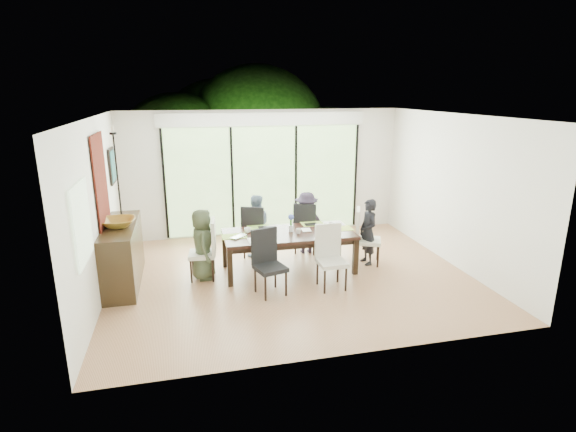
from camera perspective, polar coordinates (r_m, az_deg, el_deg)
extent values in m
cube|color=brown|center=(7.82, 0.43, -7.59)|extent=(6.00, 5.00, 0.01)
cube|color=white|center=(7.19, 0.47, 12.65)|extent=(6.00, 5.00, 0.01)
cube|color=silver|center=(9.79, -3.06, 5.47)|extent=(6.00, 0.02, 2.70)
cube|color=silver|center=(5.09, 7.20, -4.41)|extent=(6.00, 0.02, 2.70)
cube|color=white|center=(7.30, -23.15, 0.65)|extent=(0.02, 5.00, 2.70)
cube|color=beige|center=(8.60, 20.35, 3.06)|extent=(0.02, 5.00, 2.70)
cube|color=#598C3F|center=(9.78, -3.00, 4.56)|extent=(4.20, 0.02, 2.30)
cube|color=white|center=(9.61, -3.11, 12.18)|extent=(4.40, 0.06, 0.28)
cube|color=black|center=(9.63, -15.41, 3.84)|extent=(0.05, 0.04, 2.30)
cube|color=black|center=(9.67, -7.09, 4.34)|extent=(0.05, 0.04, 2.30)
cube|color=black|center=(9.92, 1.00, 4.74)|extent=(0.05, 0.04, 2.30)
cube|color=black|center=(10.35, 8.56, 5.02)|extent=(0.05, 0.04, 2.30)
cube|color=#8CAD7F|center=(6.12, -24.69, -0.81)|extent=(0.02, 0.90, 1.00)
cube|color=brown|center=(10.97, -3.79, -0.94)|extent=(6.00, 1.80, 0.10)
cube|color=brown|center=(11.59, -4.51, 3.01)|extent=(6.00, 0.08, 0.06)
sphere|color=#14380F|center=(12.29, -13.73, 7.56)|extent=(3.20, 3.20, 3.20)
sphere|color=#14380F|center=(13.01, -3.98, 10.00)|extent=(4.00, 4.00, 4.00)
sphere|color=#14380F|center=(12.73, 4.76, 7.40)|extent=(2.80, 2.80, 2.80)
sphere|color=#14380F|center=(13.60, -8.67, 9.34)|extent=(3.60, 3.60, 3.60)
cube|color=black|center=(7.80, 0.10, -2.30)|extent=(2.25, 1.03, 0.06)
cube|color=black|center=(7.83, 0.10, -2.89)|extent=(2.06, 0.84, 0.09)
cube|color=black|center=(7.36, -7.37, -6.50)|extent=(0.08, 0.08, 0.65)
cube|color=black|center=(7.85, 8.56, -5.10)|extent=(0.08, 0.08, 0.65)
cube|color=black|center=(8.16, -8.03, -4.26)|extent=(0.08, 0.08, 0.65)
cube|color=black|center=(8.60, 6.46, -3.14)|extent=(0.08, 0.08, 0.65)
imported|color=#3B452E|center=(7.64, -10.79, -3.55)|extent=(0.37, 0.57, 1.21)
imported|color=black|center=(8.28, 10.12, -2.00)|extent=(0.40, 0.59, 1.21)
imported|color=slate|center=(8.52, -4.14, -1.28)|extent=(0.60, 0.41, 1.21)
imported|color=#282031|center=(8.72, 2.35, -0.84)|extent=(0.59, 0.39, 1.21)
cube|color=#84A33A|center=(7.64, -6.85, -2.57)|extent=(0.41, 0.30, 0.01)
cube|color=#97A93C|center=(8.06, 6.69, -1.59)|extent=(0.41, 0.30, 0.01)
cube|color=#7BAB3D|center=(8.08, -3.66, -1.46)|extent=(0.41, 0.30, 0.01)
cube|color=#8CA83C|center=(8.30, 3.16, -0.99)|extent=(0.41, 0.30, 0.01)
cube|color=white|center=(7.41, -3.50, -3.07)|extent=(0.41, 0.30, 0.01)
cube|color=black|center=(8.05, -2.90, -1.46)|extent=(0.24, 0.17, 0.01)
cube|color=black|center=(8.24, 2.92, -1.06)|extent=(0.23, 0.16, 0.01)
cube|color=white|center=(7.93, 5.11, -1.83)|extent=(0.28, 0.21, 0.00)
cube|color=white|center=(7.41, -3.51, -2.97)|extent=(0.24, 0.24, 0.02)
cube|color=#D75C19|center=(7.40, -3.51, -2.84)|extent=(0.19, 0.19, 0.01)
cylinder|color=silver|center=(7.84, 0.37, -1.58)|extent=(0.08, 0.08, 0.11)
cylinder|color=#337226|center=(7.80, 0.37, -0.79)|extent=(0.04, 0.04, 0.15)
sphere|color=#4759B2|center=(7.78, 0.38, -0.12)|extent=(0.10, 0.10, 0.10)
imported|color=silver|center=(7.55, -6.01, -2.68)|extent=(0.36, 0.36, 0.02)
imported|color=white|center=(7.80, -5.17, -1.81)|extent=(0.13, 0.13, 0.09)
imported|color=white|center=(7.72, 1.36, -1.94)|extent=(0.10, 0.10, 0.09)
imported|color=white|center=(8.09, 5.46, -1.18)|extent=(0.16, 0.16, 0.09)
imported|color=white|center=(7.90, 1.78, -1.81)|extent=(0.17, 0.22, 0.02)
cube|color=black|center=(7.85, -20.28, -4.55)|extent=(0.50, 1.79, 1.00)
imported|color=brown|center=(7.58, -20.76, -0.78)|extent=(0.53, 0.53, 0.13)
cylinder|color=black|center=(8.02, -20.36, -0.18)|extent=(0.11, 0.11, 0.04)
cylinder|color=black|center=(7.87, -20.84, 4.74)|extent=(0.03, 0.03, 1.40)
cylinder|color=black|center=(7.78, -21.34, 9.74)|extent=(0.11, 0.11, 0.03)
cylinder|color=silver|center=(7.78, -21.39, 10.23)|extent=(0.04, 0.04, 0.11)
cube|color=maroon|center=(7.61, -22.66, 3.98)|extent=(0.02, 1.00, 1.50)
cube|color=black|center=(8.87, -21.44, 5.95)|extent=(0.03, 0.55, 0.65)
cube|color=#184D4F|center=(8.86, -21.31, 5.96)|extent=(0.01, 0.45, 0.55)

